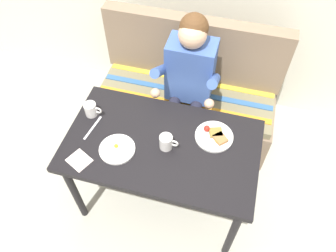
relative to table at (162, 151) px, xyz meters
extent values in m
plane|color=#AAA999|center=(0.00, 0.00, -0.65)|extent=(8.00, 8.00, 0.00)
cube|color=black|center=(0.00, 0.00, 0.06)|extent=(1.20, 0.70, 0.04)
cylinder|color=black|center=(-0.54, -0.29, -0.30)|extent=(0.05, 0.05, 0.69)
cylinder|color=black|center=(0.54, -0.29, -0.30)|extent=(0.05, 0.05, 0.69)
cylinder|color=black|center=(-0.54, 0.29, -0.30)|extent=(0.05, 0.05, 0.69)
cylinder|color=black|center=(0.54, 0.29, -0.30)|extent=(0.05, 0.05, 0.69)
cube|color=#806A54|center=(0.00, 0.72, -0.45)|extent=(1.44, 0.56, 0.40)
cube|color=#766F51|center=(0.00, 0.72, -0.22)|extent=(1.40, 0.52, 0.06)
cube|color=#806A54|center=(0.00, 0.94, 0.08)|extent=(1.44, 0.12, 0.54)
cube|color=orange|center=(0.00, 0.58, -0.18)|extent=(1.38, 0.05, 0.01)
cube|color=#336099|center=(0.00, 0.72, -0.18)|extent=(1.38, 0.05, 0.01)
cube|color=yellow|center=(0.00, 0.86, -0.18)|extent=(1.38, 0.05, 0.01)
cube|color=#3D5CA4|center=(0.03, 0.66, 0.11)|extent=(0.34, 0.22, 0.48)
sphere|color=#DBAD89|center=(0.03, 0.64, 0.44)|extent=(0.19, 0.19, 0.19)
sphere|color=brown|center=(0.03, 0.67, 0.47)|extent=(0.19, 0.19, 0.19)
cylinder|color=#3D5CA4|center=(-0.16, 0.52, 0.18)|extent=(0.07, 0.29, 0.23)
cylinder|color=#3D5CA4|center=(0.22, 0.52, 0.18)|extent=(0.07, 0.29, 0.23)
sphere|color=#DBAD89|center=(-0.16, 0.40, 0.08)|extent=(0.07, 0.07, 0.07)
sphere|color=#DBAD89|center=(0.22, 0.40, 0.08)|extent=(0.07, 0.07, 0.07)
cylinder|color=#232333|center=(-0.05, 0.49, -0.13)|extent=(0.09, 0.34, 0.09)
cylinder|color=#232333|center=(-0.05, 0.32, -0.39)|extent=(0.08, 0.08, 0.52)
cube|color=black|center=(-0.05, 0.26, -0.62)|extent=(0.09, 0.20, 0.05)
cylinder|color=#232333|center=(0.12, 0.49, -0.13)|extent=(0.09, 0.34, 0.09)
cylinder|color=#232333|center=(0.12, 0.32, -0.39)|extent=(0.08, 0.08, 0.52)
cube|color=black|center=(0.12, 0.26, -0.62)|extent=(0.09, 0.20, 0.05)
cylinder|color=white|center=(0.30, 0.13, 0.09)|extent=(0.24, 0.24, 0.02)
cube|color=#98693C|center=(0.34, 0.11, 0.11)|extent=(0.10, 0.10, 0.02)
cube|color=olive|center=(0.31, 0.15, 0.11)|extent=(0.10, 0.09, 0.02)
sphere|color=red|center=(0.25, 0.16, 0.12)|extent=(0.04, 0.04, 0.04)
ellipsoid|color=#CC6623|center=(0.34, 0.10, 0.11)|extent=(0.06, 0.05, 0.02)
cylinder|color=white|center=(-0.25, -0.12, 0.09)|extent=(0.22, 0.22, 0.01)
ellipsoid|color=white|center=(-0.25, -0.12, 0.10)|extent=(0.09, 0.08, 0.01)
sphere|color=yellow|center=(-0.25, -0.11, 0.11)|extent=(0.03, 0.03, 0.03)
cylinder|color=white|center=(0.03, -0.02, 0.13)|extent=(0.08, 0.08, 0.10)
cylinder|color=brown|center=(0.03, -0.02, 0.17)|extent=(0.07, 0.07, 0.01)
torus|color=white|center=(0.08, -0.02, 0.14)|extent=(0.05, 0.01, 0.05)
cylinder|color=white|center=(-0.51, 0.11, 0.13)|extent=(0.08, 0.08, 0.09)
cylinder|color=brown|center=(-0.51, 0.11, 0.17)|extent=(0.07, 0.07, 0.01)
torus|color=white|center=(-0.46, 0.11, 0.13)|extent=(0.05, 0.01, 0.05)
cube|color=silver|center=(-0.44, -0.25, 0.09)|extent=(0.17, 0.16, 0.01)
cube|color=silver|center=(-0.46, 0.00, 0.08)|extent=(0.04, 0.20, 0.00)
camera|label=1|loc=(0.34, -1.11, 1.75)|focal=35.30mm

